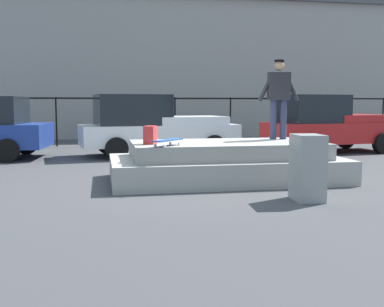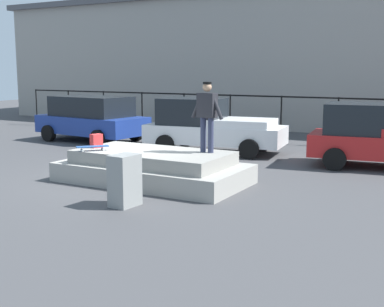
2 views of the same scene
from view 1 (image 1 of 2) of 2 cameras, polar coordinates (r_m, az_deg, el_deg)
The scene contains 10 objects.
ground_plane at distance 9.60m, azimuth -0.61°, elevation -3.37°, with size 60.00×60.00×0.00m, color #424244.
concrete_ledge at distance 9.72m, azimuth 4.14°, elevation -1.13°, with size 4.66×2.40×0.79m.
skateboarder at distance 10.49m, azimuth 10.36°, elevation 7.12°, with size 0.92×0.29×1.71m.
skateboard at distance 8.71m, azimuth -2.96°, elevation 1.56°, with size 0.66×0.74×0.12m.
backpack at distance 9.14m, azimuth -5.06°, elevation 2.23°, with size 0.28×0.20×0.35m, color red.
car_white_pickup_mid at distance 14.35m, azimuth -4.68°, elevation 3.35°, with size 4.86×2.45×1.82m.
car_red_pickup_far at distance 15.81m, azimuth 15.81°, elevation 3.40°, with size 4.35×2.48×1.83m.
utility_box at distance 7.91m, azimuth 13.69°, elevation -1.66°, with size 0.44×0.60×1.07m, color gray.
fence_row at distance 17.97m, azimuth -5.51°, elevation 5.04°, with size 24.06×0.06×1.79m.
warehouse_building at distance 25.68m, azimuth -7.19°, elevation 9.84°, with size 34.54×9.18×6.55m.
Camera 1 is at (-1.69, -9.32, 1.58)m, focal length 44.45 mm.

